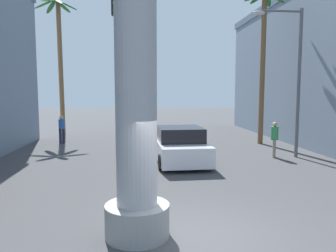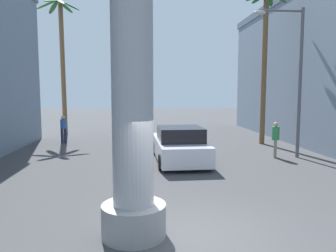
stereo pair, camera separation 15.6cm
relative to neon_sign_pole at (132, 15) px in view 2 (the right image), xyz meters
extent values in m
plane|color=#424244|center=(1.23, 9.85, -4.62)|extent=(93.11, 93.11, 0.00)
cylinder|color=#9E9EA3|center=(0.00, 0.00, -0.09)|extent=(0.86, 0.86, 9.06)
cylinder|color=gray|center=(0.00, 0.00, -4.27)|extent=(1.38, 1.38, 0.70)
cylinder|color=#59595E|center=(7.53, 7.95, -1.18)|extent=(0.16, 0.16, 6.89)
cylinder|color=#59595E|center=(6.53, 7.95, 2.11)|extent=(1.99, 0.10, 0.10)
ellipsoid|color=beige|center=(5.54, 7.95, 2.01)|extent=(0.56, 0.28, 0.20)
cube|color=black|center=(-0.64, 3.92, 1.20)|extent=(0.24, 0.24, 0.70)
sphere|color=yellow|center=(-0.64, 3.79, 1.20)|extent=(0.14, 0.14, 0.14)
sphere|color=green|center=(-0.64, 3.79, 0.98)|extent=(0.14, 0.14, 0.14)
cylinder|color=black|center=(0.83, 9.43, -4.30)|extent=(0.24, 0.65, 0.64)
cylinder|color=black|center=(2.76, 9.49, -4.30)|extent=(0.24, 0.65, 0.64)
cylinder|color=black|center=(0.95, 5.87, -4.30)|extent=(0.24, 0.65, 0.64)
cylinder|color=black|center=(2.89, 5.94, -4.30)|extent=(0.24, 0.65, 0.64)
cube|color=silver|center=(1.86, 7.68, -4.06)|extent=(2.21, 5.15, 0.80)
cube|color=black|center=(1.87, 7.30, -3.36)|extent=(1.95, 2.20, 0.60)
cylinder|color=brown|center=(7.37, 12.06, -0.27)|extent=(0.32, 0.37, 8.70)
cylinder|color=brown|center=(-5.46, 17.79, 0.10)|extent=(0.48, 0.67, 9.45)
ellipsoid|color=#215E2D|center=(-4.84, 17.69, 4.60)|extent=(1.48, 0.40, 0.80)
ellipsoid|color=#2E6D2D|center=(-5.26, 18.41, 4.65)|extent=(1.03, 1.52, 0.64)
ellipsoid|color=#2D5F2D|center=(-6.12, 18.33, 4.60)|extent=(1.19, 1.37, 0.81)
ellipsoid|color=#31742D|center=(-6.41, 17.64, 4.60)|extent=(1.50, 0.50, 0.80)
ellipsoid|color=#296D2D|center=(-5.95, 16.99, 4.70)|extent=(0.97, 1.57, 0.51)
ellipsoid|color=#215D2D|center=(-5.26, 17.02, 4.64)|extent=(1.02, 1.50, 0.69)
cylinder|color=#1E233F|center=(-4.62, 13.28, -4.18)|extent=(0.14, 0.14, 0.89)
cylinder|color=#1E233F|center=(-4.42, 13.32, -4.18)|extent=(0.14, 0.14, 0.89)
cylinder|color=#2659A5|center=(-4.52, 13.30, -3.45)|extent=(0.40, 0.40, 0.56)
sphere|color=tan|center=(-4.52, 13.30, -3.06)|extent=(0.22, 0.22, 0.22)
cylinder|color=gray|center=(6.41, 7.86, -4.20)|extent=(0.14, 0.14, 0.84)
cylinder|color=gray|center=(6.49, 8.04, -4.20)|extent=(0.14, 0.14, 0.84)
cylinder|color=#338C4C|center=(6.45, 7.95, -3.47)|extent=(0.45, 0.45, 0.62)
sphere|color=tan|center=(6.45, 7.95, -3.05)|extent=(0.22, 0.22, 0.22)
camera|label=1|loc=(0.01, -6.77, -1.55)|focal=35.00mm
camera|label=2|loc=(0.17, -6.79, -1.55)|focal=35.00mm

